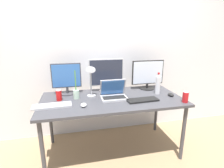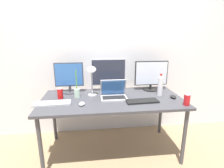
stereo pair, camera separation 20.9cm
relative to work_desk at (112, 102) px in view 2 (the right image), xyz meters
name	(u,v)px [view 2 (the right image)]	position (x,y,z in m)	size (l,w,h in m)	color
ground_plane	(112,150)	(0.00, 0.00, -0.68)	(16.00, 16.00, 0.00)	#9E7F5B
wall_back	(107,48)	(0.00, 0.59, 0.62)	(7.00, 0.08, 2.60)	silver
work_desk	(112,102)	(0.00, 0.00, 0.00)	(1.71, 0.83, 0.74)	#424247
monitor_left	(69,77)	(-0.54, 0.29, 0.27)	(0.37, 0.20, 0.40)	#38383D
monitor_center	(109,74)	(-0.01, 0.30, 0.29)	(0.47, 0.19, 0.44)	silver
monitor_right	(151,75)	(0.58, 0.27, 0.27)	(0.46, 0.22, 0.41)	black
laptop_silver	(114,94)	(0.02, 0.01, 0.11)	(0.31, 0.23, 0.23)	#B7B7BC
keyboard_main	(52,103)	(-0.69, -0.12, 0.07)	(0.41, 0.14, 0.02)	#B2B2B7
keyboard_aux	(142,101)	(0.33, -0.17, 0.07)	(0.37, 0.14, 0.02)	black
mouse_by_keyboard	(173,97)	(0.75, -0.09, 0.08)	(0.07, 0.10, 0.04)	black
mouse_by_laptop	(82,104)	(-0.36, -0.18, 0.07)	(0.06, 0.09, 0.03)	silver
water_bottle	(160,85)	(0.62, 0.04, 0.19)	(0.06, 0.06, 0.28)	silver
soda_can_near_keyboard	(60,94)	(-0.63, 0.06, 0.12)	(0.07, 0.07, 0.13)	red
soda_can_by_laptop	(187,100)	(0.79, -0.32, 0.12)	(0.07, 0.07, 0.13)	red
bamboo_vase	(77,92)	(-0.43, 0.08, 0.12)	(0.07, 0.07, 0.35)	#B2D1B7
desk_lamp	(92,74)	(-0.24, 0.08, 0.35)	(0.11, 0.18, 0.43)	#B7B7BC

